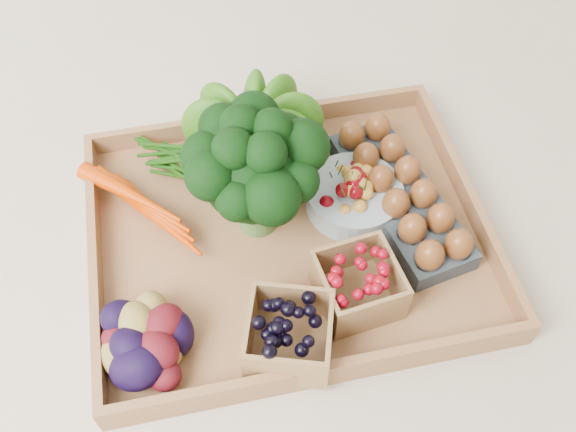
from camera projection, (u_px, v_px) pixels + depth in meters
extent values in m
plane|color=beige|center=(288.00, 240.00, 0.93)|extent=(4.00, 4.00, 0.00)
cube|color=#9B6A41|center=(288.00, 237.00, 0.93)|extent=(0.55, 0.45, 0.01)
sphere|color=#1C4E0C|center=(253.00, 127.00, 0.95)|extent=(0.14, 0.14, 0.14)
cylinder|color=#8C9EA5|center=(354.00, 197.00, 0.94)|extent=(0.14, 0.14, 0.04)
cube|color=#343B43|center=(399.00, 199.00, 0.94)|extent=(0.15, 0.29, 0.03)
cube|color=black|center=(289.00, 335.00, 0.79)|extent=(0.13, 0.13, 0.07)
cube|color=maroon|center=(358.00, 285.00, 0.83)|extent=(0.11, 0.11, 0.07)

